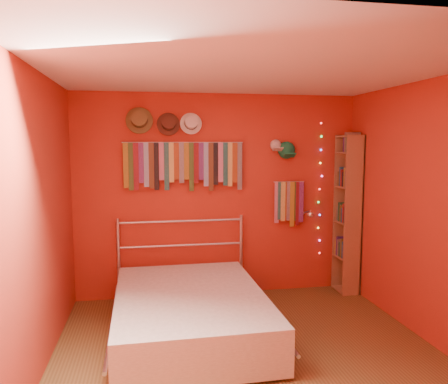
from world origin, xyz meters
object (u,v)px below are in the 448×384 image
reading_lamp (309,214)px  bookshelf (350,213)px  bed (190,312)px  tie_rack (184,163)px

reading_lamp → bookshelf: 0.56m
bed → bookshelf: bearing=22.8°
tie_rack → bookshelf: bearing=-4.2°
bookshelf → bed: (-2.14, -0.94, -0.78)m
tie_rack → bookshelf: bookshelf is taller
tie_rack → bed: 1.79m
tie_rack → bookshelf: 2.19m
reading_lamp → bed: size_ratio=0.16×
bookshelf → bed: 2.46m
tie_rack → bookshelf: (2.09, -0.15, -0.64)m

